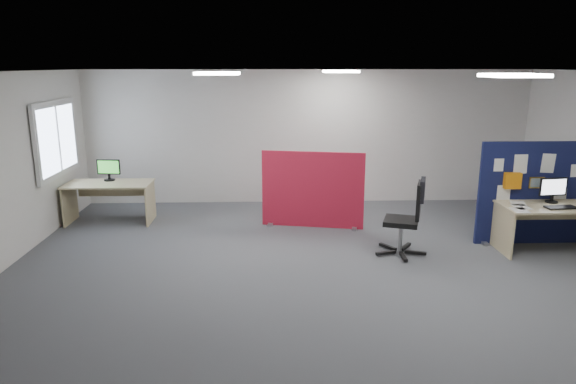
{
  "coord_description": "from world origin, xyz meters",
  "views": [
    {
      "loc": [
        -0.78,
        -6.88,
        2.79
      ],
      "look_at": [
        -0.52,
        0.3,
        1.0
      ],
      "focal_mm": 32.0,
      "sensor_mm": 36.0,
      "label": 1
    }
  ],
  "objects_px": {
    "main_desk": "(557,216)",
    "monitor_second": "(109,169)",
    "second_desk": "(110,192)",
    "red_divider": "(313,190)",
    "navy_divider": "(540,193)",
    "monitor_main": "(553,189)",
    "office_chair": "(410,213)"
  },
  "relations": [
    {
      "from": "red_divider",
      "to": "monitor_second",
      "type": "bearing_deg",
      "value": -178.16
    },
    {
      "from": "second_desk",
      "to": "monitor_second",
      "type": "distance_m",
      "value": 0.43
    },
    {
      "from": "main_desk",
      "to": "monitor_main",
      "type": "distance_m",
      "value": 0.41
    },
    {
      "from": "navy_divider",
      "to": "monitor_main",
      "type": "relative_size",
      "value": 4.51
    },
    {
      "from": "main_desk",
      "to": "monitor_second",
      "type": "relative_size",
      "value": 4.06
    },
    {
      "from": "monitor_second",
      "to": "main_desk",
      "type": "bearing_deg",
      "value": -7.97
    },
    {
      "from": "red_divider",
      "to": "office_chair",
      "type": "bearing_deg",
      "value": -35.77
    },
    {
      "from": "second_desk",
      "to": "office_chair",
      "type": "height_order",
      "value": "office_chair"
    },
    {
      "from": "second_desk",
      "to": "monitor_second",
      "type": "bearing_deg",
      "value": 103.36
    },
    {
      "from": "monitor_second",
      "to": "office_chair",
      "type": "height_order",
      "value": "office_chair"
    },
    {
      "from": "monitor_second",
      "to": "office_chair",
      "type": "bearing_deg",
      "value": -15.32
    },
    {
      "from": "office_chair",
      "to": "second_desk",
      "type": "bearing_deg",
      "value": 177.95
    },
    {
      "from": "second_desk",
      "to": "monitor_second",
      "type": "xyz_separation_m",
      "value": [
        -0.04,
        0.16,
        0.4
      ]
    },
    {
      "from": "navy_divider",
      "to": "red_divider",
      "type": "bearing_deg",
      "value": 164.63
    },
    {
      "from": "navy_divider",
      "to": "second_desk",
      "type": "relative_size",
      "value": 1.32
    },
    {
      "from": "main_desk",
      "to": "office_chair",
      "type": "relative_size",
      "value": 1.5
    },
    {
      "from": "main_desk",
      "to": "monitor_main",
      "type": "relative_size",
      "value": 3.94
    },
    {
      "from": "navy_divider",
      "to": "monitor_second",
      "type": "bearing_deg",
      "value": 167.62
    },
    {
      "from": "second_desk",
      "to": "red_divider",
      "type": "bearing_deg",
      "value": -7.03
    },
    {
      "from": "main_desk",
      "to": "second_desk",
      "type": "height_order",
      "value": "same"
    },
    {
      "from": "navy_divider",
      "to": "red_divider",
      "type": "xyz_separation_m",
      "value": [
        -3.51,
        0.96,
        -0.16
      ]
    },
    {
      "from": "monitor_main",
      "to": "red_divider",
      "type": "relative_size",
      "value": 0.25
    },
    {
      "from": "monitor_main",
      "to": "second_desk",
      "type": "bearing_deg",
      "value": 160.25
    },
    {
      "from": "monitor_main",
      "to": "second_desk",
      "type": "xyz_separation_m",
      "value": [
        -7.22,
        1.64,
        -0.4
      ]
    },
    {
      "from": "monitor_main",
      "to": "monitor_second",
      "type": "relative_size",
      "value": 1.03
    },
    {
      "from": "main_desk",
      "to": "second_desk",
      "type": "relative_size",
      "value": 1.15
    },
    {
      "from": "navy_divider",
      "to": "monitor_second",
      "type": "relative_size",
      "value": 4.65
    },
    {
      "from": "navy_divider",
      "to": "second_desk",
      "type": "bearing_deg",
      "value": 168.82
    },
    {
      "from": "navy_divider",
      "to": "second_desk",
      "type": "height_order",
      "value": "navy_divider"
    },
    {
      "from": "main_desk",
      "to": "red_divider",
      "type": "bearing_deg",
      "value": 159.99
    },
    {
      "from": "main_desk",
      "to": "office_chair",
      "type": "xyz_separation_m",
      "value": [
        -2.29,
        -0.11,
        0.1
      ]
    },
    {
      "from": "navy_divider",
      "to": "monitor_second",
      "type": "xyz_separation_m",
      "value": [
        -7.18,
        1.58,
        0.12
      ]
    }
  ]
}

